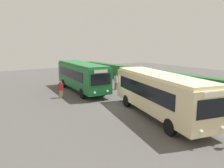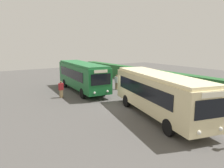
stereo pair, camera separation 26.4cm
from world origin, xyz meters
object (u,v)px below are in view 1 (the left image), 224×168
Objects in this scene: bus_cream at (159,92)px; person_right at (61,89)px; person_center at (116,82)px; bus_green at (81,75)px; person_left at (107,82)px.

person_right is (-9.35, -3.74, -0.95)m from bus_cream.
person_center is (-9.47, 3.03, -0.91)m from bus_cream.
bus_green is 6.15× the size of person_right.
person_left reaches higher than person_center.
person_right is (0.27, -5.55, -0.10)m from person_left.
bus_cream is 5.61× the size of person_left.
bus_cream is 6.19× the size of person_right.
person_right is (0.12, -6.77, -0.04)m from person_center.
bus_green reaches higher than bus_cream.
bus_cream is at bearing 63.00° from person_center.
person_center is at bearing -82.73° from person_left.
person_center is at bearing 75.76° from bus_green.
bus_green reaches higher than person_left.
bus_cream is at bearing -168.75° from person_right.
bus_cream is 9.99m from person_center.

